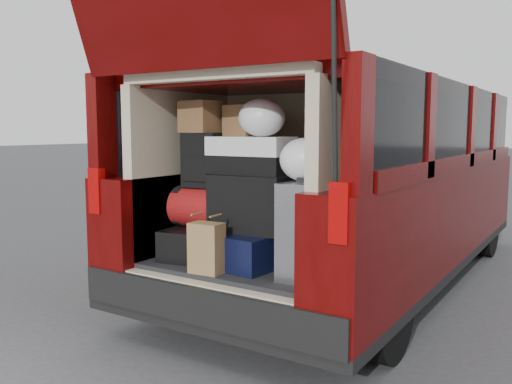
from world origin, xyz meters
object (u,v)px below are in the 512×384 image
Objects in this scene: black_soft_case at (252,203)px; kraft_bag at (207,248)px; backpack at (203,160)px; twotone_duffel at (251,155)px; navy_hardshell at (251,249)px; black_hardshell at (200,242)px; red_duffel at (204,208)px; silver_roller at (307,230)px.

kraft_bag is at bearing -113.32° from black_soft_case.
backpack reaches higher than twotone_duffel.
navy_hardshell is 0.99× the size of black_soft_case.
navy_hardshell is at bearing -8.54° from backpack.
black_hardshell is 0.24m from red_duffel.
backpack is at bearing -172.97° from twotone_duffel.
black_soft_case is 0.94× the size of twotone_duffel.
black_hardshell is 1.03× the size of navy_hardshell.
red_duffel is at bearing 171.49° from silver_roller.
black_hardshell is at bearing 172.31° from silver_roller.
black_soft_case is at bearing -4.80° from backpack.
red_duffel reaches higher than black_hardshell.
black_hardshell is at bearing -120.04° from backpack.
silver_roller is at bearing 19.93° from kraft_bag.
silver_roller is 1.35× the size of red_duffel.
backpack reaches higher than black_soft_case.
backpack reaches higher than navy_hardshell.
backpack is 0.68× the size of twotone_duffel.
red_duffel reaches higher than kraft_bag.
kraft_bag is (-0.13, -0.30, 0.05)m from navy_hardshell.
silver_roller is at bearing -15.85° from twotone_duffel.
kraft_bag is at bearing -107.24° from navy_hardshell.
twotone_duffel is at bearing 127.14° from black_soft_case.
twotone_duffel is (0.36, 0.05, 0.04)m from backpack.
backpack is (-0.83, 0.08, 0.38)m from silver_roller.
kraft_bag is 0.58× the size of twotone_duffel.
navy_hardshell is 0.29m from black_soft_case.
red_duffel is 0.78× the size of twotone_duffel.
red_duffel is (-0.26, 0.31, 0.19)m from kraft_bag.
silver_roller is 1.84× the size of kraft_bag.
kraft_bag is 0.84× the size of backpack.
twotone_duffel is (-0.04, 0.05, 0.30)m from black_soft_case.
red_duffel is 0.50m from twotone_duffel.
twotone_duffel is at bearing 2.42° from backpack.
backpack is (-0.40, -0.00, 0.26)m from black_soft_case.
black_soft_case is (0.38, 0.02, 0.06)m from red_duffel.
navy_hardshell is at bearing -8.68° from black_hardshell.
navy_hardshell is 0.45m from red_duffel.
twotone_duffel is (-0.48, 0.13, 0.42)m from silver_roller.
navy_hardshell is 0.60m from twotone_duffel.
backpack is (-0.41, 0.02, 0.55)m from navy_hardshell.
kraft_bag is 0.74× the size of red_duffel.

